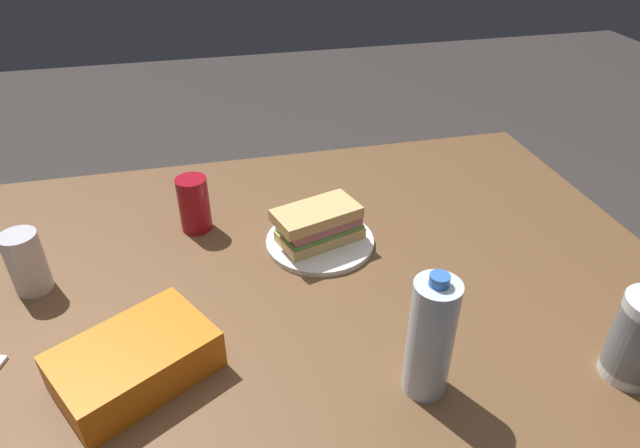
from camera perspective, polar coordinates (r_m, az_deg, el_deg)
name	(u,v)px	position (r m, az deg, el deg)	size (l,w,h in m)	color
dining_table	(285,306)	(1.14, -3.61, -8.52)	(1.51, 1.01, 0.76)	brown
paper_plate	(320,241)	(1.15, 0.00, -1.82)	(0.23, 0.23, 0.01)	white
sandwich	(319,224)	(1.12, -0.12, 0.02)	(0.20, 0.15, 0.08)	#DBB26B
soda_can_red	(194,204)	(1.20, -12.93, 2.02)	(0.07, 0.07, 0.12)	maroon
chip_bag	(135,361)	(0.91, -18.61, -13.31)	(0.23, 0.15, 0.07)	orange
water_bottle_tall	(430,338)	(0.82, 11.38, -11.51)	(0.07, 0.07, 0.22)	silver
plastic_cup_stack	(640,339)	(0.97, 30.27, -10.25)	(0.08, 0.08, 0.15)	silver
soda_can_silver	(27,262)	(1.14, -28.14, -3.53)	(0.07, 0.07, 0.12)	silver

